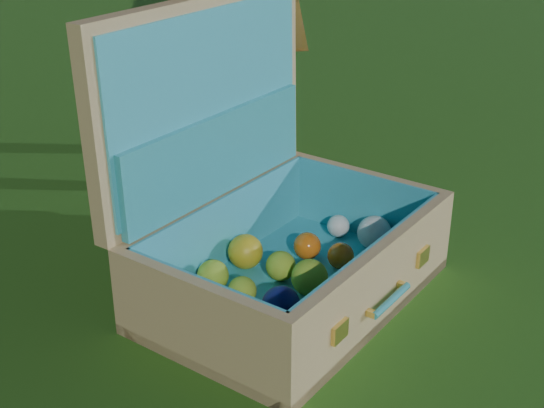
{
  "coord_description": "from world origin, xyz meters",
  "views": [
    {
      "loc": [
        -0.65,
        -0.99,
        0.81
      ],
      "look_at": [
        0.08,
        0.14,
        0.18
      ],
      "focal_mm": 50.0,
      "sensor_mm": 36.0,
      "label": 1
    }
  ],
  "objects": [
    {
      "name": "ground",
      "position": [
        0.0,
        0.0,
        0.0
      ],
      "size": [
        60.0,
        60.0,
        0.0
      ],
      "primitive_type": "plane",
      "color": "#215114",
      "rests_on": "ground"
    },
    {
      "name": "suitcase",
      "position": [
        0.06,
        0.12,
        0.16
      ],
      "size": [
        0.7,
        0.61,
        0.56
      ],
      "rotation": [
        0.0,
        0.0,
        0.37
      ],
      "color": "tan",
      "rests_on": "ground"
    }
  ]
}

